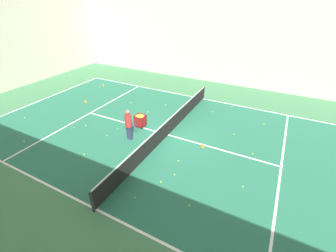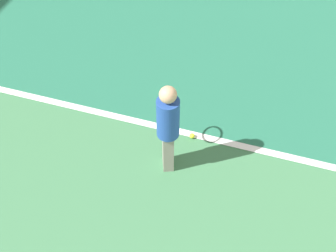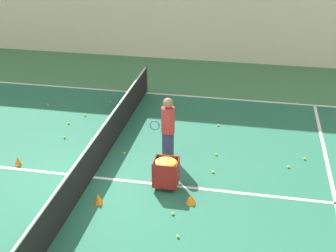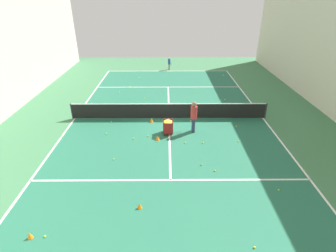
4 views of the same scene
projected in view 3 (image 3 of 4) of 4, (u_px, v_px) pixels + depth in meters
ground_plane at (93, 177)px, 12.29m from camera, size 34.85×34.85×0.00m
court_playing_area at (93, 177)px, 12.29m from camera, size 11.98×22.30×0.00m
line_sideline_left at (146, 93)px, 17.57m from camera, size 0.10×22.30×0.00m
line_service_far at (336, 203)px, 11.24m from camera, size 11.98×0.10×0.00m
line_centre_service at (93, 177)px, 12.29m from camera, size 0.10×12.26×0.00m
tennis_net at (92, 160)px, 12.06m from camera, size 12.28×0.10×1.02m
coach_at_net at (168, 125)px, 12.73m from camera, size 0.38×0.70×1.84m
ball_cart at (166, 168)px, 11.63m from camera, size 0.54×0.61×0.80m
training_cone_2 at (18, 161)px, 12.79m from camera, size 0.20×0.20×0.26m
training_cone_3 at (191, 199)px, 11.20m from camera, size 0.25×0.25×0.24m
training_cone_4 at (98, 198)px, 11.19m from camera, size 0.23×0.23×0.27m
tennis_ball_0 at (288, 167)px, 12.69m from camera, size 0.07×0.07×0.07m
tennis_ball_4 at (216, 154)px, 13.31m from camera, size 0.07×0.07×0.07m
tennis_ball_5 at (173, 214)px, 10.82m from camera, size 0.07×0.07×0.07m
tennis_ball_6 at (85, 115)px, 15.69m from camera, size 0.07×0.07×0.07m
tennis_ball_8 at (111, 102)px, 16.72m from camera, size 0.07×0.07×0.07m
tennis_ball_10 at (167, 117)px, 15.59m from camera, size 0.07×0.07×0.07m
tennis_ball_12 at (218, 125)px, 15.02m from camera, size 0.07×0.07×0.07m
tennis_ball_13 at (48, 105)px, 16.50m from camera, size 0.07×0.07×0.07m
tennis_ball_16 at (178, 236)px, 10.09m from camera, size 0.07×0.07×0.07m
tennis_ball_18 at (305, 159)px, 13.09m from camera, size 0.07×0.07×0.07m
tennis_ball_21 at (124, 153)px, 13.37m from camera, size 0.07×0.07×0.07m
tennis_ball_26 at (213, 172)px, 12.47m from camera, size 0.07×0.07×0.07m
tennis_ball_30 at (68, 123)px, 15.14m from camera, size 0.07×0.07×0.07m
tennis_ball_36 at (297, 103)px, 16.62m from camera, size 0.07×0.07×0.07m
tennis_ball_38 at (65, 137)px, 14.24m from camera, size 0.07×0.07×0.07m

